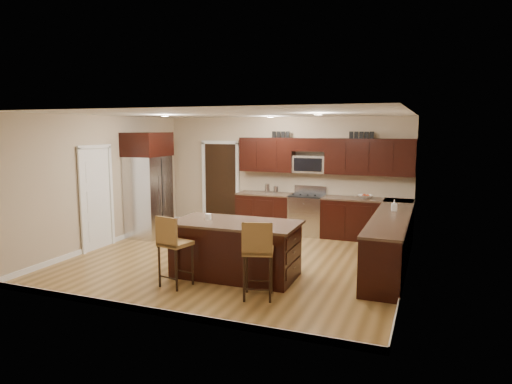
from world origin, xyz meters
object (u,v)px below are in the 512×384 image
at_px(island, 236,251).
at_px(stool_right, 258,251).
at_px(stool_left, 172,243).
at_px(range, 307,214).
at_px(refrigerator, 148,184).

bearing_deg(island, stool_right, -50.47).
bearing_deg(stool_left, stool_right, 12.01).
height_order(range, refrigerator, refrigerator).
relative_size(range, island, 0.53).
bearing_deg(stool_right, refrigerator, 126.89).
xyz_separation_m(range, refrigerator, (-3.30, -1.45, 0.73)).
bearing_deg(island, range, 83.52).
bearing_deg(stool_left, refrigerator, 142.13).
xyz_separation_m(stool_left, stool_right, (1.40, -0.00, 0.02)).
bearing_deg(refrigerator, stool_right, -36.35).
bearing_deg(refrigerator, stool_left, -49.89).
distance_m(range, stool_left, 4.30).
bearing_deg(range, stool_left, -103.61).
distance_m(range, refrigerator, 3.68).
bearing_deg(stool_right, island, 113.67).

